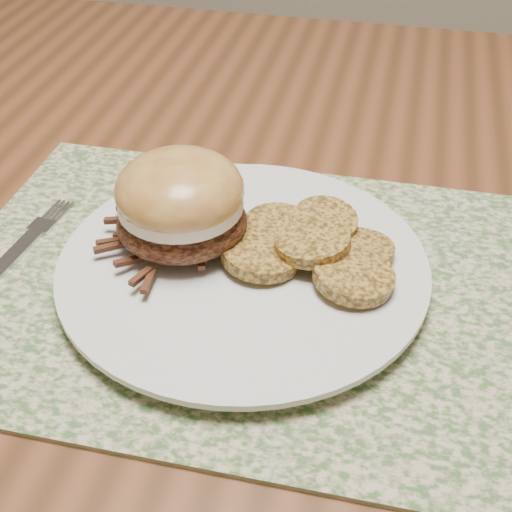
{
  "coord_description": "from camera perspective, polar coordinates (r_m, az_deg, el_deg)",
  "views": [
    {
      "loc": [
        0.09,
        -0.51,
        1.1
      ],
      "look_at": [
        0.0,
        -0.13,
        0.79
      ],
      "focal_mm": 50.0,
      "sensor_mm": 36.0,
      "label": 1
    }
  ],
  "objects": [
    {
      "name": "roasted_potatoes",
      "position": [
        0.53,
        4.61,
        0.81
      ],
      "size": [
        0.15,
        0.13,
        0.03
      ],
      "color": "olive",
      "rests_on": "dinner_plate"
    },
    {
      "name": "pork_sandwich",
      "position": [
        0.53,
        -6.05,
        4.18
      ],
      "size": [
        0.13,
        0.12,
        0.07
      ],
      "rotation": [
        0.0,
        0.0,
        0.37
      ],
      "color": "black",
      "rests_on": "dinner_plate"
    },
    {
      "name": "dining_table",
      "position": [
        0.67,
        2.02,
        -1.3
      ],
      "size": [
        1.5,
        0.9,
        0.75
      ],
      "color": "brown",
      "rests_on": "ground"
    },
    {
      "name": "placemat",
      "position": [
        0.54,
        -0.94,
        -2.23
      ],
      "size": [
        0.45,
        0.33,
        0.0
      ],
      "primitive_type": "cube",
      "color": "#436232",
      "rests_on": "dining_table"
    },
    {
      "name": "dinner_plate",
      "position": [
        0.53,
        -1.03,
        -1.03
      ],
      "size": [
        0.26,
        0.26,
        0.02
      ],
      "primitive_type": "cylinder",
      "color": "silver",
      "rests_on": "placemat"
    },
    {
      "name": "fork",
      "position": [
        0.59,
        -18.81,
        0.06
      ],
      "size": [
        0.03,
        0.16,
        0.0
      ],
      "rotation": [
        0.0,
        0.0,
        -0.11
      ],
      "color": "#B4B4BB",
      "rests_on": "placemat"
    }
  ]
}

